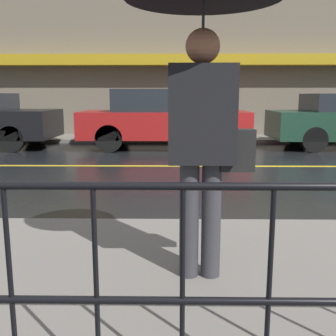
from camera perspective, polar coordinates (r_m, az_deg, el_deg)
name	(u,v)px	position (r m, az deg, el deg)	size (l,w,h in m)	color
ground_plane	(250,166)	(8.32, 11.86, 0.25)	(80.00, 80.00, 0.00)	black
sidewalk_far	(222,138)	(13.00, 7.90, 4.26)	(28.00, 1.80, 0.11)	slate
lane_marking	(250,166)	(8.32, 11.86, 0.27)	(25.20, 0.12, 0.01)	gold
building_storefront	(221,55)	(14.00, 7.67, 15.91)	(28.00, 0.85, 5.60)	#706656
pedestrian	(204,38)	(2.82, 5.21, 18.33)	(1.07, 1.07, 2.21)	#333338
car_red	(163,118)	(10.92, -0.77, 7.22)	(4.55, 1.93, 1.61)	maroon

